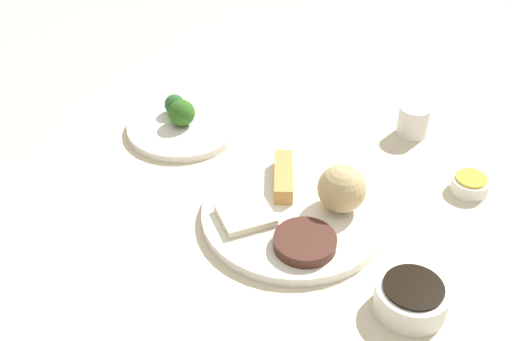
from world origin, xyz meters
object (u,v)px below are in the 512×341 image
soy_sauce_bowl (411,298)px  sauce_ramekin_hot_mustard (470,185)px  main_plate (293,217)px  teacup (413,121)px  broccoli_plate (183,127)px

soy_sauce_bowl → sauce_ramekin_hot_mustard: 0.29m
main_plate → soy_sauce_bowl: soy_sauce_bowl is taller
soy_sauce_bowl → teacup: bearing=-130.6°
broccoli_plate → sauce_ramekin_hot_mustard: sauce_ramekin_hot_mustard is taller
main_plate → sauce_ramekin_hot_mustard: size_ratio=4.66×
broccoli_plate → soy_sauce_bowl: size_ratio=2.11×
broccoli_plate → soy_sauce_bowl: bearing=99.1°
sauce_ramekin_hot_mustard → teacup: teacup is taller
broccoli_plate → soy_sauce_bowl: (-0.09, 0.54, 0.01)m
teacup → sauce_ramekin_hot_mustard: bearing=81.5°
sauce_ramekin_hot_mustard → teacup: bearing=-98.5°
main_plate → soy_sauce_bowl: size_ratio=2.92×
main_plate → sauce_ramekin_hot_mustard: 0.30m
soy_sauce_bowl → sauce_ramekin_hot_mustard: bearing=-149.7°
main_plate → broccoli_plate: 0.32m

